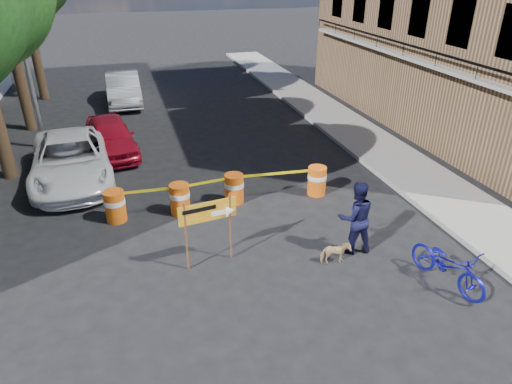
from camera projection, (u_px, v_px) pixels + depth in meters
ground at (268, 261)px, 11.02m from camera, size 120.00×120.00×0.00m
sidewalk_east at (373, 145)px, 17.67m from camera, size 2.40×40.00×0.15m
streetlamp at (21, 29)px, 15.64m from camera, size 1.25×0.18×8.00m
barrel_far_left at (115, 205)px, 12.53m from camera, size 0.58×0.58×0.90m
barrel_mid_left at (180, 198)px, 12.90m from camera, size 0.58×0.58×0.90m
barrel_mid_right at (234, 188)px, 13.48m from camera, size 0.58×0.58×0.90m
barrel_far_right at (317, 180)px, 13.96m from camera, size 0.58×0.58×0.90m
detour_sign at (215, 215)px, 10.43m from camera, size 1.36×0.30×1.76m
pedestrian at (356, 217)px, 11.03m from camera, size 0.98×0.80×1.87m
bicycle at (452, 247)px, 9.82m from camera, size 0.91×1.17×1.96m
dog at (335, 253)px, 10.81m from camera, size 0.72×0.40×0.58m
suv_white at (71, 159)px, 14.76m from camera, size 2.74×5.38×1.46m
sedan_red at (111, 136)px, 16.81m from camera, size 2.12×4.16×1.36m
sedan_silver at (123, 88)px, 22.76m from camera, size 1.61×4.53×1.49m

